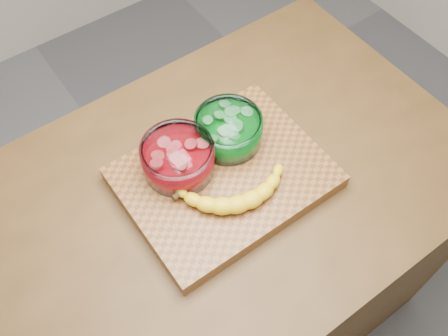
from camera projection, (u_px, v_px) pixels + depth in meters
ground at (224, 306)px, 1.91m from camera, size 3.50×3.50×0.00m
counter at (224, 259)px, 1.54m from camera, size 1.20×0.80×0.90m
cutting_board at (224, 178)px, 1.14m from camera, size 0.45×0.35×0.04m
bowl_red at (178, 158)px, 1.10m from camera, size 0.16×0.16×0.08m
bowl_green at (228, 130)px, 1.15m from camera, size 0.16×0.16×0.07m
banana at (234, 185)px, 1.09m from camera, size 0.27×0.17×0.04m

